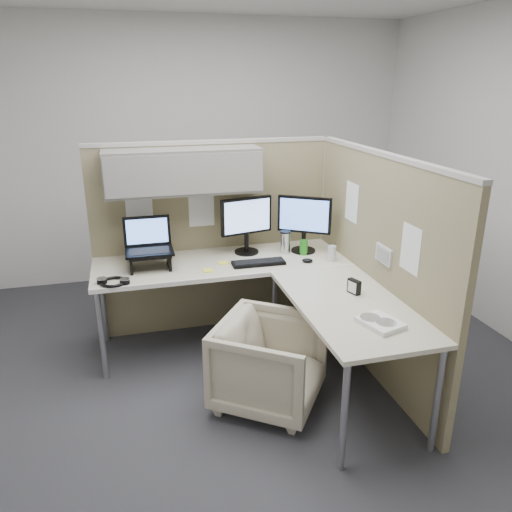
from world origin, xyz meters
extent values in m
plane|color=#2C2C30|center=(0.00, 0.00, 0.00)|extent=(4.50, 4.50, 0.00)
cube|color=#8C805C|center=(-0.10, 0.90, 0.80)|extent=(2.00, 0.05, 1.60)
cube|color=#A8A399|center=(-0.10, 0.90, 1.61)|extent=(2.00, 0.06, 0.03)
cube|color=slate|center=(-0.35, 0.75, 1.42)|extent=(1.20, 0.34, 0.34)
cube|color=gray|center=(-0.35, 0.57, 1.42)|extent=(1.18, 0.01, 0.30)
plane|color=white|center=(-0.70, 0.87, 1.15)|extent=(0.26, 0.00, 0.26)
plane|color=white|center=(-0.20, 0.87, 1.08)|extent=(0.26, 0.00, 0.26)
cube|color=#8C805C|center=(0.90, -0.10, 0.80)|extent=(0.05, 2.00, 1.60)
cube|color=#A8A399|center=(0.90, -0.10, 1.61)|extent=(0.06, 2.00, 0.03)
cube|color=#A8A399|center=(0.90, 0.90, 0.80)|extent=(0.06, 0.06, 1.60)
cube|color=silver|center=(0.87, -0.25, 0.96)|extent=(0.02, 0.20, 0.12)
cube|color=gray|center=(0.86, -0.25, 0.96)|extent=(0.00, 0.16, 0.09)
plane|color=white|center=(0.87, 0.30, 1.20)|extent=(0.00, 0.26, 0.26)
plane|color=white|center=(0.87, -0.55, 1.10)|extent=(0.00, 0.26, 0.26)
cube|color=beige|center=(-0.10, 0.54, 0.71)|extent=(2.00, 0.68, 0.03)
cube|color=beige|center=(0.54, -0.45, 0.71)|extent=(0.68, 1.30, 0.03)
cube|color=white|center=(-0.10, 0.20, 0.71)|extent=(2.00, 0.02, 0.03)
cylinder|color=gray|center=(-1.05, 0.25, 0.35)|extent=(0.04, 0.04, 0.70)
cylinder|color=gray|center=(-1.05, 0.83, 0.35)|extent=(0.04, 0.04, 0.70)
cylinder|color=gray|center=(0.25, -1.05, 0.35)|extent=(0.04, 0.04, 0.70)
cylinder|color=gray|center=(0.83, -1.05, 0.35)|extent=(0.04, 0.04, 0.70)
cylinder|color=gray|center=(0.25, 0.25, 0.35)|extent=(0.04, 0.04, 0.70)
imported|color=#BCAF95|center=(0.04, -0.35, 0.33)|extent=(0.87, 0.88, 0.67)
cylinder|color=black|center=(0.13, 0.68, 0.74)|extent=(0.20, 0.20, 0.02)
cylinder|color=black|center=(0.13, 0.68, 0.82)|extent=(0.04, 0.04, 0.15)
cube|color=black|center=(0.13, 0.68, 1.05)|extent=(0.44, 0.13, 0.30)
cube|color=#91B5FB|center=(0.14, 0.66, 1.05)|extent=(0.39, 0.09, 0.26)
cylinder|color=black|center=(0.60, 0.59, 0.74)|extent=(0.20, 0.20, 0.02)
cylinder|color=black|center=(0.60, 0.59, 0.82)|extent=(0.04, 0.04, 0.15)
cube|color=black|center=(0.60, 0.59, 1.05)|extent=(0.39, 0.27, 0.30)
cube|color=#5480E6|center=(0.59, 0.57, 1.05)|extent=(0.34, 0.22, 0.26)
cube|color=black|center=(-0.66, 0.51, 0.85)|extent=(0.31, 0.25, 0.02)
cube|color=black|center=(-0.80, 0.51, 0.79)|extent=(0.02, 0.23, 0.13)
cube|color=black|center=(-0.52, 0.51, 0.79)|extent=(0.02, 0.23, 0.13)
cube|color=black|center=(-0.66, 0.51, 0.86)|extent=(0.36, 0.25, 0.02)
cube|color=black|center=(-0.66, 0.66, 0.99)|extent=(0.36, 0.06, 0.23)
cube|color=#598CF2|center=(-0.66, 0.65, 0.98)|extent=(0.31, 0.04, 0.18)
cube|color=black|center=(0.16, 0.39, 0.74)|extent=(0.41, 0.14, 0.02)
ellipsoid|color=black|center=(0.54, 0.33, 0.75)|extent=(0.10, 0.08, 0.03)
cylinder|color=silver|center=(0.44, 0.60, 0.82)|extent=(0.08, 0.08, 0.17)
cylinder|color=black|center=(0.44, 0.60, 0.91)|extent=(0.09, 0.09, 0.01)
cylinder|color=silver|center=(0.74, 0.32, 0.79)|extent=(0.07, 0.07, 0.12)
cylinder|color=#268C1E|center=(0.58, 0.52, 0.79)|extent=(0.07, 0.07, 0.12)
cube|color=#EEF440|center=(-0.11, 0.48, 0.73)|extent=(0.09, 0.09, 0.01)
cube|color=#EEF440|center=(-0.25, 0.35, 0.73)|extent=(0.08, 0.08, 0.01)
torus|color=black|center=(-0.93, 0.27, 0.74)|extent=(0.24, 0.24, 0.02)
cylinder|color=black|center=(-1.01, 0.30, 0.75)|extent=(0.07, 0.07, 0.03)
cylinder|color=black|center=(-0.85, 0.25, 0.75)|extent=(0.07, 0.07, 0.03)
cube|color=white|center=(0.58, -0.78, 0.74)|extent=(0.26, 0.29, 0.03)
cylinder|color=silver|center=(0.60, -0.81, 0.76)|extent=(0.12, 0.12, 0.00)
cylinder|color=silver|center=(0.54, -0.73, 0.76)|extent=(0.12, 0.12, 0.00)
cube|color=black|center=(0.63, -0.32, 0.78)|extent=(0.07, 0.10, 0.10)
cube|color=white|center=(0.61, -0.32, 0.78)|extent=(0.03, 0.07, 0.08)
camera|label=1|loc=(-0.80, -3.12, 2.09)|focal=35.00mm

